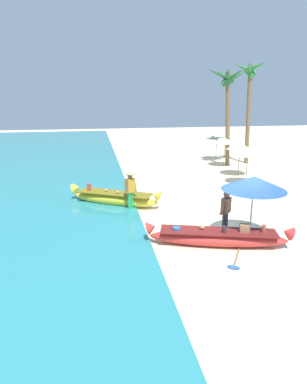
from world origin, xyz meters
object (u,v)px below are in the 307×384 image
at_px(palm_tree_tall_inland, 250,82).
at_px(palm_tree_leaning_seaward, 228,88).
at_px(person_tourist_customer, 226,211).
at_px(boat_yellow_midground, 115,198).
at_px(patio_umbrella_large, 254,183).
at_px(boat_red_foreground, 218,237).
at_px(paddle, 236,260).
at_px(person_vendor_hatted, 130,188).

distance_m(palm_tree_tall_inland, palm_tree_leaning_seaward, 1.89).
bearing_deg(person_tourist_customer, palm_tree_tall_inland, 61.94).
height_order(boat_yellow_midground, patio_umbrella_large, patio_umbrella_large).
relative_size(boat_red_foreground, paddle, 3.18).
distance_m(palm_tree_tall_inland, paddle, 15.98).
relative_size(person_tourist_customer, paddle, 1.08).
distance_m(patio_umbrella_large, paddle, 2.56).
distance_m(boat_red_foreground, paddle, 1.09).
xyz_separation_m(person_tourist_customer, palm_tree_leaning_seaward, (4.46, 11.09, 4.27)).
xyz_separation_m(patio_umbrella_large, palm_tree_tall_inland, (5.51, 12.11, 3.65)).
distance_m(person_tourist_customer, paddle, 2.03).
relative_size(boat_yellow_midground, person_tourist_customer, 2.52).
bearing_deg(palm_tree_tall_inland, person_tourist_customer, -118.06).
bearing_deg(palm_tree_tall_inland, boat_yellow_midground, -141.23).
bearing_deg(palm_tree_tall_inland, boat_red_foreground, -118.51).
xyz_separation_m(boat_yellow_midground, palm_tree_tall_inland, (9.71, 7.80, 5.24)).
height_order(patio_umbrella_large, palm_tree_tall_inland, palm_tree_tall_inland).
relative_size(person_tourist_customer, palm_tree_tall_inland, 0.23).
bearing_deg(palm_tree_tall_inland, paddle, -116.08).
bearing_deg(boat_yellow_midground, patio_umbrella_large, -45.77).
distance_m(boat_red_foreground, boat_yellow_midground, 5.49).
bearing_deg(boat_red_foreground, person_tourist_customer, 54.94).
bearing_deg(palm_tree_leaning_seaward, boat_yellow_midground, -137.78).
height_order(person_vendor_hatted, paddle, person_vendor_hatted).
bearing_deg(patio_umbrella_large, person_tourist_customer, 147.81).
relative_size(boat_red_foreground, patio_umbrella_large, 2.13).
bearing_deg(palm_tree_leaning_seaward, person_vendor_hatted, -132.58).
height_order(palm_tree_tall_inland, palm_tree_leaning_seaward, palm_tree_tall_inland).
height_order(palm_tree_tall_inland, paddle, palm_tree_tall_inland).
bearing_deg(person_vendor_hatted, paddle, -62.75).
relative_size(palm_tree_tall_inland, palm_tree_leaning_seaward, 1.07).
xyz_separation_m(boat_yellow_midground, palm_tree_leaning_seaward, (7.96, 7.22, 4.83)).
relative_size(boat_red_foreground, palm_tree_leaning_seaward, 0.71).
bearing_deg(boat_yellow_midground, paddle, -61.19).
bearing_deg(boat_yellow_midground, person_vendor_hatted, -52.53).
bearing_deg(palm_tree_leaning_seaward, person_tourist_customer, -111.93).
bearing_deg(boat_red_foreground, boat_yellow_midground, 122.63).
xyz_separation_m(boat_yellow_midground, paddle, (3.12, -5.67, -0.29)).
distance_m(boat_red_foreground, person_vendor_hatted, 4.56).
relative_size(boat_yellow_midground, palm_tree_leaning_seaward, 0.61).
xyz_separation_m(palm_tree_tall_inland, paddle, (-6.59, -13.47, -5.53)).
bearing_deg(palm_tree_leaning_seaward, palm_tree_tall_inland, 18.21).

